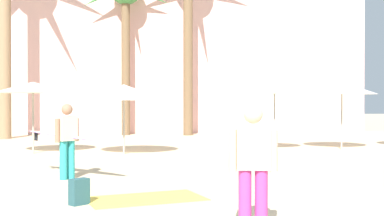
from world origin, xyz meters
name	(u,v)px	position (x,y,z in m)	size (l,w,h in m)	color
palm_tree_left	(126,5)	(-0.05, 20.15, 6.55)	(4.40, 4.56, 8.17)	brown
cafe_umbrella_2	(33,87)	(-3.33, 11.35, 2.12)	(2.47, 2.47, 2.30)	gray
cafe_umbrella_3	(342,88)	(7.08, 11.05, 2.13)	(2.41, 2.41, 2.34)	gray
cafe_umbrella_5	(275,87)	(4.66, 11.11, 2.16)	(2.00, 2.00, 2.40)	gray
cafe_umbrella_6	(124,92)	(-0.47, 10.67, 1.96)	(2.72, 2.72, 2.21)	gray
beach_towel	(146,199)	(-0.35, 3.20, 0.01)	(1.94, 1.08, 0.01)	#F4CC4C
backpack	(79,192)	(-1.45, 2.92, 0.20)	(0.35, 0.35, 0.42)	#264E54
person_near_left	(67,137)	(-1.84, 5.80, 0.89)	(2.18, 2.10, 1.61)	teal
person_mid_center	(253,164)	(0.78, 0.64, 0.89)	(0.61, 0.30, 1.62)	#B7337F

